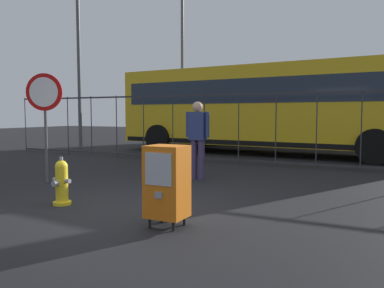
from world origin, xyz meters
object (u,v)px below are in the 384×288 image
at_px(newspaper_box_primary, 167,181).
at_px(stop_sign, 45,104).
at_px(fire_hydrant, 62,182).
at_px(bus_near, 265,105).
at_px(bus_far, 293,107).
at_px(street_light_near_right, 182,56).
at_px(pedestrian, 197,135).
at_px(street_light_near_left, 78,42).

height_order(newspaper_box_primary, stop_sign, stop_sign).
xyz_separation_m(fire_hydrant, newspaper_box_primary, (2.07, -0.30, 0.22)).
bearing_deg(newspaper_box_primary, stop_sign, 156.39).
relative_size(bus_near, bus_far, 1.00).
xyz_separation_m(fire_hydrant, bus_far, (0.66, 13.01, 1.36)).
relative_size(newspaper_box_primary, street_light_near_right, 0.15).
height_order(stop_sign, bus_near, bus_near).
bearing_deg(stop_sign, pedestrian, 33.56).
height_order(stop_sign, street_light_near_right, street_light_near_right).
bearing_deg(street_light_near_left, stop_sign, -52.50).
xyz_separation_m(newspaper_box_primary, street_light_near_right, (-6.23, 12.11, 3.47)).
bearing_deg(bus_near, pedestrian, -83.08).
bearing_deg(street_light_near_left, bus_near, 9.16).
distance_m(newspaper_box_primary, stop_sign, 4.34).
xyz_separation_m(bus_near, bus_far, (0.08, 4.00, 0.00)).
bearing_deg(pedestrian, bus_far, 90.95).
distance_m(fire_hydrant, bus_far, 13.10).
bearing_deg(bus_far, newspaper_box_primary, -89.43).
bearing_deg(street_light_near_left, newspaper_box_primary, -42.73).
bearing_deg(street_light_near_right, fire_hydrant, -70.57).
relative_size(fire_hydrant, bus_far, 0.07).
bearing_deg(bus_far, bus_near, -96.63).
bearing_deg(newspaper_box_primary, fire_hydrant, 171.65).
distance_m(bus_far, street_light_near_left, 9.39).
relative_size(newspaper_box_primary, stop_sign, 0.46).
xyz_separation_m(pedestrian, bus_far, (-0.16, 9.89, 0.76)).
xyz_separation_m(pedestrian, street_light_near_right, (-4.99, 8.69, 3.09)).
xyz_separation_m(stop_sign, pedestrian, (2.62, 1.74, -0.65)).
height_order(newspaper_box_primary, bus_far, bus_far).
bearing_deg(street_light_near_right, street_light_near_left, -122.95).
distance_m(bus_far, street_light_near_right, 5.49).
relative_size(newspaper_box_primary, pedestrian, 0.61).
bearing_deg(bus_near, street_light_near_left, -166.32).
relative_size(newspaper_box_primary, bus_far, 0.10).
height_order(pedestrian, bus_near, bus_near).
relative_size(fire_hydrant, newspaper_box_primary, 0.73).
xyz_separation_m(newspaper_box_primary, bus_far, (-1.40, 13.32, 1.14)).
bearing_deg(bus_near, newspaper_box_primary, -76.42).
height_order(pedestrian, street_light_near_left, street_light_near_left).
height_order(bus_near, bus_far, same).
height_order(fire_hydrant, newspaper_box_primary, newspaper_box_primary).
distance_m(pedestrian, street_light_near_right, 10.48).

